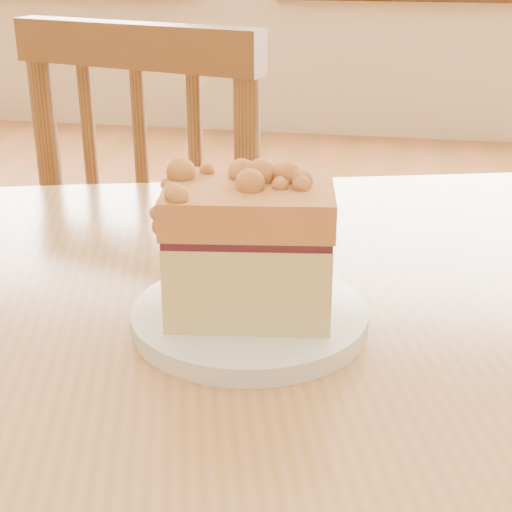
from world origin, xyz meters
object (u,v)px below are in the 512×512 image
(plate, at_px, (250,318))
(cake_slice, at_px, (250,242))
(cafe_chair_main, at_px, (197,284))
(cafe_table_main, at_px, (127,430))

(plate, xyz_separation_m, cake_slice, (0.00, 0.00, 0.07))
(plate, bearing_deg, cafe_chair_main, 108.89)
(cafe_chair_main, bearing_deg, cafe_table_main, 114.60)
(plate, relative_size, cake_slice, 1.32)
(cafe_chair_main, bearing_deg, plate, 123.58)
(cafe_table_main, distance_m, cake_slice, 0.20)
(cafe_chair_main, relative_size, cake_slice, 6.29)
(plate, distance_m, cake_slice, 0.07)
(cafe_chair_main, height_order, plate, cafe_chair_main)
(plate, bearing_deg, cafe_table_main, -157.61)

